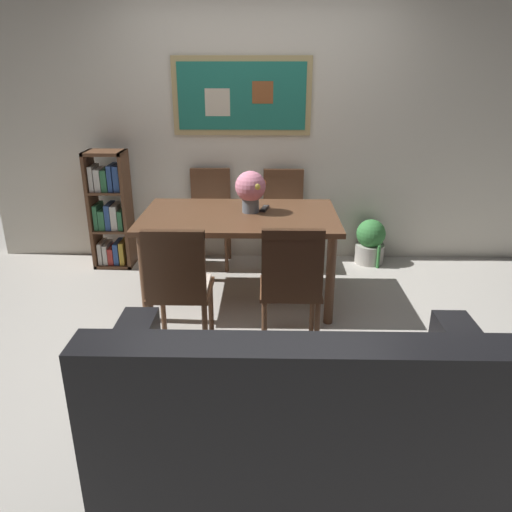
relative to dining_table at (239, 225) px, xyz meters
name	(u,v)px	position (x,y,z in m)	size (l,w,h in m)	color
ground_plane	(255,333)	(0.13, -0.56, -0.65)	(12.00, 12.00, 0.00)	#B7B2A8
wall_back_with_painting	(258,124)	(0.13, 1.05, 0.66)	(5.20, 0.14, 2.60)	silver
dining_table	(239,225)	(0.00, 0.00, 0.00)	(1.53, 0.94, 0.74)	brown
dining_chair_far_right	(283,210)	(0.37, 0.81, -0.11)	(0.40, 0.41, 0.91)	brown
dining_chair_near_right	(291,280)	(0.37, -0.81, -0.11)	(0.40, 0.41, 0.91)	brown
dining_chair_far_left	(210,209)	(-0.33, 0.84, -0.11)	(0.40, 0.41, 0.91)	brown
dining_chair_near_left	(178,281)	(-0.35, -0.85, -0.11)	(0.40, 0.41, 0.91)	brown
leather_couch	(297,414)	(0.36, -1.84, -0.33)	(1.80, 0.84, 0.84)	black
bookshelf	(111,212)	(-1.26, 0.74, -0.11)	(0.36, 0.28, 1.10)	brown
potted_ivy	(370,242)	(1.23, 0.85, -0.43)	(0.29, 0.30, 0.49)	#B2ADA3
flower_vase	(251,189)	(0.09, 0.06, 0.28)	(0.24, 0.24, 0.33)	slate
tv_remote	(264,208)	(0.20, 0.13, 0.10)	(0.08, 0.16, 0.02)	black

